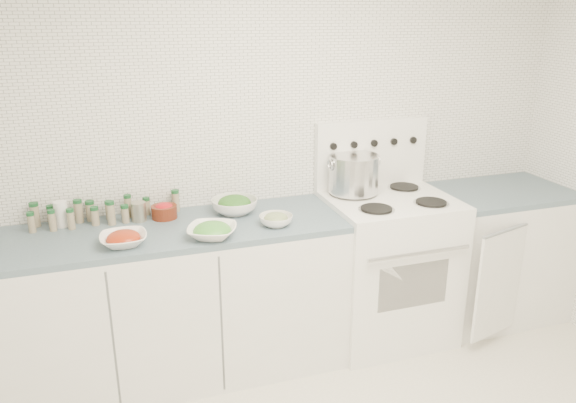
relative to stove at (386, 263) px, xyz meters
The scene contains 13 objects.
room_walls 1.66m from the stove, 112.04° to the right, with size 3.54×3.04×2.52m.
counter_left 1.31m from the stove, behind, with size 1.85×0.62×0.90m.
stove is the anchor object (origin of this frame).
counter_right 0.82m from the stove, ahead, with size 0.89×0.74×0.90m.
stock_pot 0.62m from the stove, 141.57° to the left, with size 0.33×0.31×0.23m.
bowl_tomato 1.65m from the stove, behind, with size 0.23×0.23×0.08m.
bowl_snowpea 1.24m from the stove, behind, with size 0.33×0.33×0.08m.
bowl_broccoli 1.05m from the stove, behind, with size 0.29×0.29×0.11m.
bowl_zucchini 0.90m from the stove, 169.83° to the right, with size 0.20×0.20×0.07m.
bowl_pepper 1.42m from the stove, behind, with size 0.15×0.15×0.09m.
salt_canister 1.95m from the stove, behind, with size 0.07×0.07×0.14m, color white.
tin_can 1.56m from the stove, behind, with size 0.08×0.08×0.11m, color gray.
spice_cluster 1.80m from the stove, behind, with size 0.81×0.16×0.14m.
Camera 1 is at (-1.14, -1.70, 2.02)m, focal length 35.00 mm.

